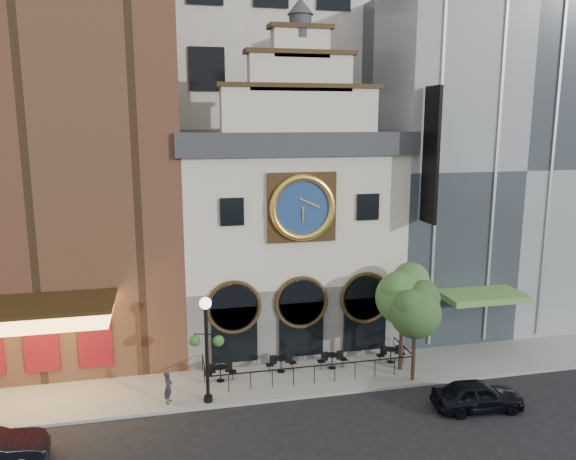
{
  "coord_description": "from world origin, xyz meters",
  "views": [
    {
      "loc": [
        -6.92,
        -23.67,
        12.95
      ],
      "look_at": [
        -0.26,
        6.0,
        6.97
      ],
      "focal_mm": 35.0,
      "sensor_mm": 36.0,
      "label": 1
    }
  ],
  "objects_px": {
    "bistro_2": "(332,360)",
    "pedestrian": "(168,387)",
    "car_right": "(478,395)",
    "tree_left": "(416,309)",
    "tree_right": "(404,293)",
    "bistro_1": "(281,363)",
    "bistro_3": "(391,354)",
    "bistro_0": "(220,372)",
    "lamppost": "(206,338)"
  },
  "relations": [
    {
      "from": "bistro_2",
      "to": "car_right",
      "type": "bearing_deg",
      "value": -45.2
    },
    {
      "from": "tree_left",
      "to": "tree_right",
      "type": "distance_m",
      "value": 1.33
    },
    {
      "from": "car_right",
      "to": "bistro_1",
      "type": "bearing_deg",
      "value": 60.16
    },
    {
      "from": "bistro_2",
      "to": "pedestrian",
      "type": "xyz_separation_m",
      "value": [
        -8.43,
        -1.84,
        0.3
      ]
    },
    {
      "from": "bistro_3",
      "to": "tree_right",
      "type": "height_order",
      "value": "tree_right"
    },
    {
      "from": "bistro_1",
      "to": "bistro_2",
      "type": "height_order",
      "value": "same"
    },
    {
      "from": "tree_right",
      "to": "lamppost",
      "type": "bearing_deg",
      "value": -172.67
    },
    {
      "from": "bistro_2",
      "to": "tree_left",
      "type": "xyz_separation_m",
      "value": [
        3.61,
        -2.08,
        3.23
      ]
    },
    {
      "from": "bistro_1",
      "to": "tree_left",
      "type": "distance_m",
      "value": 7.44
    },
    {
      "from": "car_right",
      "to": "tree_right",
      "type": "xyz_separation_m",
      "value": [
        -1.76,
        4.46,
        3.59
      ]
    },
    {
      "from": "bistro_3",
      "to": "tree_left",
      "type": "distance_m",
      "value": 3.87
    },
    {
      "from": "bistro_1",
      "to": "bistro_2",
      "type": "xyz_separation_m",
      "value": [
        2.7,
        -0.17,
        0.0
      ]
    },
    {
      "from": "bistro_3",
      "to": "pedestrian",
      "type": "height_order",
      "value": "pedestrian"
    },
    {
      "from": "lamppost",
      "to": "tree_left",
      "type": "bearing_deg",
      "value": 14.62
    },
    {
      "from": "bistro_0",
      "to": "pedestrian",
      "type": "relative_size",
      "value": 1.04
    },
    {
      "from": "tree_left",
      "to": "bistro_3",
      "type": "bearing_deg",
      "value": 98.84
    },
    {
      "from": "car_right",
      "to": "bistro_0",
      "type": "bearing_deg",
      "value": 70.0
    },
    {
      "from": "bistro_0",
      "to": "bistro_1",
      "type": "bearing_deg",
      "value": 6.51
    },
    {
      "from": "bistro_2",
      "to": "tree_right",
      "type": "height_order",
      "value": "tree_right"
    },
    {
      "from": "bistro_1",
      "to": "lamppost",
      "type": "bearing_deg",
      "value": -149.65
    },
    {
      "from": "bistro_1",
      "to": "pedestrian",
      "type": "xyz_separation_m",
      "value": [
        -5.72,
        -2.01,
        0.3
      ]
    },
    {
      "from": "bistro_3",
      "to": "bistro_2",
      "type": "bearing_deg",
      "value": -179.68
    },
    {
      "from": "lamppost",
      "to": "bistro_0",
      "type": "bearing_deg",
      "value": 82.68
    },
    {
      "from": "bistro_2",
      "to": "bistro_3",
      "type": "distance_m",
      "value": 3.29
    },
    {
      "from": "bistro_1",
      "to": "bistro_3",
      "type": "height_order",
      "value": "same"
    },
    {
      "from": "bistro_3",
      "to": "bistro_0",
      "type": "bearing_deg",
      "value": -178.68
    },
    {
      "from": "tree_left",
      "to": "tree_right",
      "type": "height_order",
      "value": "tree_right"
    },
    {
      "from": "pedestrian",
      "to": "tree_right",
      "type": "distance_m",
      "value": 12.43
    },
    {
      "from": "lamppost",
      "to": "tree_left",
      "type": "xyz_separation_m",
      "value": [
        10.25,
        0.05,
        0.58
      ]
    },
    {
      "from": "car_right",
      "to": "tree_left",
      "type": "relative_size",
      "value": 0.81
    },
    {
      "from": "tree_left",
      "to": "bistro_1",
      "type": "bearing_deg",
      "value": 160.37
    },
    {
      "from": "bistro_2",
      "to": "tree_right",
      "type": "relative_size",
      "value": 0.28
    },
    {
      "from": "bistro_0",
      "to": "tree_right",
      "type": "xyz_separation_m",
      "value": [
        9.37,
        -0.64,
        3.67
      ]
    },
    {
      "from": "tree_left",
      "to": "bistro_2",
      "type": "bearing_deg",
      "value": 150.02
    },
    {
      "from": "pedestrian",
      "to": "tree_left",
      "type": "bearing_deg",
      "value": -72.62
    },
    {
      "from": "bistro_3",
      "to": "pedestrian",
      "type": "relative_size",
      "value": 1.04
    },
    {
      "from": "car_right",
      "to": "bistro_2",
      "type": "bearing_deg",
      "value": 49.42
    },
    {
      "from": "tree_right",
      "to": "car_right",
      "type": "bearing_deg",
      "value": -68.49
    },
    {
      "from": "bistro_1",
      "to": "car_right",
      "type": "bearing_deg",
      "value": -34.46
    },
    {
      "from": "car_right",
      "to": "tree_left",
      "type": "distance_m",
      "value": 4.78
    },
    {
      "from": "bistro_0",
      "to": "bistro_1",
      "type": "distance_m",
      "value": 3.19
    },
    {
      "from": "bistro_0",
      "to": "bistro_1",
      "type": "height_order",
      "value": "same"
    },
    {
      "from": "bistro_0",
      "to": "lamppost",
      "type": "xyz_separation_m",
      "value": [
        -0.77,
        -1.95,
        2.65
      ]
    },
    {
      "from": "bistro_2",
      "to": "tree_left",
      "type": "height_order",
      "value": "tree_left"
    },
    {
      "from": "bistro_0",
      "to": "bistro_2",
      "type": "height_order",
      "value": "same"
    },
    {
      "from": "bistro_0",
      "to": "lamppost",
      "type": "distance_m",
      "value": 3.38
    },
    {
      "from": "bistro_1",
      "to": "tree_left",
      "type": "bearing_deg",
      "value": -19.63
    },
    {
      "from": "pedestrian",
      "to": "tree_right",
      "type": "relative_size",
      "value": 0.27
    },
    {
      "from": "bistro_1",
      "to": "tree_right",
      "type": "relative_size",
      "value": 0.28
    },
    {
      "from": "bistro_1",
      "to": "bistro_3",
      "type": "xyz_separation_m",
      "value": [
        5.99,
        -0.15,
        0.0
      ]
    }
  ]
}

